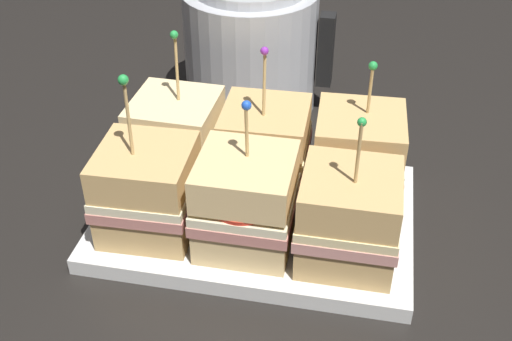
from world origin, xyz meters
TOP-DOWN VIEW (x-y plane):
  - ground_plane at (0.00, 0.00)m, footprint 6.00×6.00m
  - serving_platter at (0.00, 0.00)m, footprint 0.33×0.23m
  - sandwich_front_left at (-0.10, -0.05)m, footprint 0.10×0.10m
  - sandwich_front_center at (-0.00, -0.05)m, footprint 0.09×0.09m
  - sandwich_front_right at (0.10, -0.05)m, footprint 0.10×0.10m
  - sandwich_back_left at (-0.10, 0.05)m, footprint 0.10×0.10m
  - sandwich_back_center at (-0.00, 0.05)m, footprint 0.10×0.10m
  - sandwich_back_right at (0.10, 0.05)m, footprint 0.10×0.10m
  - kettle_steel at (-0.06, 0.26)m, footprint 0.20×0.18m

SIDE VIEW (x-z plane):
  - ground_plane at x=0.00m, z-range 0.00..0.00m
  - serving_platter at x=0.00m, z-range 0.00..0.02m
  - sandwich_front_right at x=0.10m, z-range -0.02..0.15m
  - sandwich_back_center at x=0.00m, z-range -0.02..0.15m
  - sandwich_back_left at x=-0.10m, z-range -0.02..0.15m
  - sandwich_front_left at x=-0.10m, z-range -0.02..0.15m
  - sandwich_front_center at x=0.00m, z-range -0.01..0.15m
  - sandwich_back_right at x=0.10m, z-range -0.01..0.15m
  - kettle_steel at x=-0.06m, z-range -0.01..0.18m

